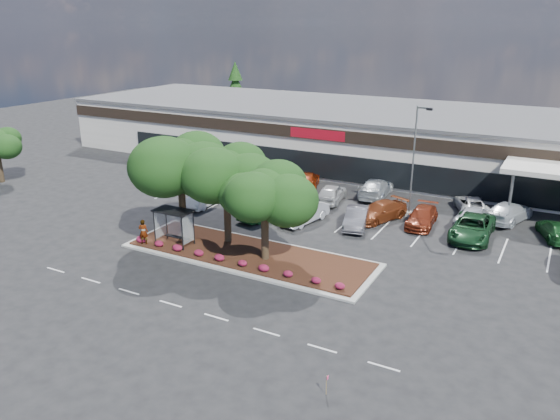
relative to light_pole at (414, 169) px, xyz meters
The scene contains 30 objects.
ground 18.79m from the light_pole, 107.87° to the right, with size 160.00×160.00×0.00m, color black.
retail_store 17.39m from the light_pole, 108.68° to the left, with size 80.40×25.20×6.25m.
landscape_island 15.96m from the light_pole, 119.55° to the right, with size 18.00×6.00×0.26m.
lane_markings 9.97m from the light_pole, 129.37° to the right, with size 33.12×20.06×0.01m.
shrub_row 17.69m from the light_pole, 116.12° to the right, with size 17.00×0.80×0.50m, color maroon, non-canonical shape.
bus_shelter 19.64m from the light_pole, 132.15° to the right, with size 2.75×1.55×2.59m.
island_tree_west 18.80m from the light_pole, 136.45° to the right, with size 7.20×7.20×7.89m, color #18360F, non-canonical shape.
island_tree_mid 15.90m from the light_pole, 129.57° to the right, with size 6.60×6.60×7.32m, color #18360F, non-canonical shape.
island_tree_east 15.07m from the light_pole, 114.01° to the right, with size 5.80×5.80×6.50m, color #18360F, non-canonical shape.
conifer_north_west 45.66m from the light_pole, 141.30° to the left, with size 4.40×4.40×10.00m, color #18360F.
person_waiting 21.98m from the light_pole, 133.96° to the right, with size 0.68×0.44×1.85m, color #594C47.
light_pole is the anchor object (origin of this frame).
survey_stake 25.07m from the light_pole, 82.56° to the right, with size 0.08×0.14×0.98m.
car_0 18.17m from the light_pole, 160.98° to the right, with size 1.65×4.74×1.56m, color silver.
car_1 17.95m from the light_pole, behind, with size 1.78×5.10×1.68m, color #A8AFB4.
car_2 12.68m from the light_pole, 150.06° to the right, with size 1.74×4.99×1.64m, color #164218.
car_3 9.65m from the light_pole, 142.85° to the right, with size 1.71×4.89×1.61m, color silver.
car_4 4.37m from the light_pole, 134.16° to the right, with size 2.12×5.22×1.52m, color brown.
car_5 6.36m from the light_pole, 125.10° to the right, with size 1.64×4.71×1.55m, color #5B5A61.
car_6 4.00m from the light_pole, 49.95° to the right, with size 1.99×4.90×1.42m, color maroon.
car_7 6.80m from the light_pole, 25.22° to the right, with size 2.81×6.09×1.69m, color #184322.
car_9 15.77m from the light_pole, 168.95° to the left, with size 1.59×3.95×1.35m, color black.
car_10 15.73m from the light_pole, behind, with size 1.91×4.74×1.61m, color #662503.
car_11 12.18m from the light_pole, 163.78° to the left, with size 2.30×5.65×1.64m, color maroon.
car_12 8.09m from the light_pole, behind, with size 1.96×4.87×1.66m, color #B6B6B6.
car_13 6.71m from the light_pole, 138.26° to the left, with size 2.37×5.83×1.69m, color #A8AFB3.
car_14 6.02m from the light_pole, ahead, with size 2.49×5.41×1.50m, color silver.
car_15 6.58m from the light_pole, 40.99° to the left, with size 2.25×4.88×1.36m, color silver.
car_16 8.49m from the light_pole, 19.93° to the left, with size 2.24×5.51×1.60m, color silver.
car_17 11.52m from the light_pole, ahead, with size 1.94×4.77×1.38m, color #1A5523.
Camera 1 is at (16.54, -25.68, 15.42)m, focal length 35.00 mm.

